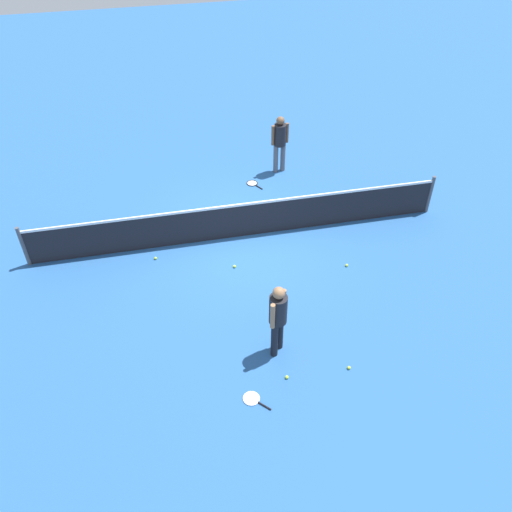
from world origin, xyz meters
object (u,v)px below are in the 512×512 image
at_px(player_far_side, 280,140).
at_px(player_near_side, 278,315).
at_px(tennis_racket_near_player, 253,399).
at_px(tennis_ball_near_player, 156,258).
at_px(tennis_ball_by_net, 234,266).
at_px(tennis_ball_midcourt, 347,265).
at_px(tennis_ball_stray_left, 287,377).
at_px(tennis_ball_baseline, 349,368).
at_px(tennis_racket_far_player, 253,184).

bearing_deg(player_far_side, player_near_side, -104.38).
height_order(tennis_racket_near_player, tennis_ball_near_player, tennis_ball_near_player).
xyz_separation_m(tennis_racket_near_player, tennis_ball_by_net, (0.33, 3.60, 0.02)).
bearing_deg(tennis_ball_midcourt, tennis_ball_by_net, 168.70).
bearing_deg(tennis_ball_by_net, tennis_ball_midcourt, -11.30).
distance_m(player_near_side, tennis_racket_near_player, 1.58).
distance_m(tennis_racket_near_player, tennis_ball_stray_left, 0.79).
bearing_deg(tennis_ball_stray_left, tennis_ball_near_player, 118.73).
bearing_deg(tennis_ball_by_net, tennis_ball_near_player, 159.05).
distance_m(player_near_side, player_far_side, 6.70).
xyz_separation_m(player_far_side, tennis_ball_stray_left, (-1.64, -7.18, -0.98)).
xyz_separation_m(player_far_side, tennis_ball_baseline, (-0.42, -7.22, -0.98)).
bearing_deg(player_near_side, tennis_ball_near_player, 123.27).
xyz_separation_m(player_near_side, tennis_ball_by_net, (-0.37, 2.59, -0.98)).
bearing_deg(player_near_side, tennis_ball_by_net, 98.18).
height_order(tennis_racket_far_player, tennis_ball_midcourt, tennis_ball_midcourt).
height_order(tennis_ball_midcourt, tennis_ball_stray_left, same).
bearing_deg(player_far_side, tennis_ball_by_net, -117.55).
relative_size(player_far_side, tennis_ball_by_net, 25.76).
distance_m(tennis_ball_midcourt, tennis_ball_baseline, 2.96).
bearing_deg(tennis_racket_near_player, tennis_ball_stray_left, 23.93).
bearing_deg(player_far_side, tennis_ball_near_player, -139.74).
bearing_deg(tennis_racket_far_player, tennis_ball_stray_left, -96.38).
bearing_deg(tennis_ball_near_player, tennis_racket_far_player, 42.78).
distance_m(tennis_racket_far_player, tennis_ball_near_player, 3.97).
distance_m(tennis_ball_by_net, tennis_ball_baseline, 3.69).
relative_size(tennis_racket_near_player, tennis_racket_far_player, 0.92).
distance_m(tennis_racket_near_player, tennis_ball_baseline, 1.96).
xyz_separation_m(tennis_ball_by_net, tennis_ball_midcourt, (2.56, -0.51, 0.00)).
bearing_deg(tennis_ball_near_player, tennis_racket_near_player, -71.36).
bearing_deg(tennis_ball_baseline, tennis_ball_by_net, 115.95).
distance_m(tennis_ball_near_player, tennis_ball_by_net, 1.90).
xyz_separation_m(player_near_side, tennis_racket_far_player, (0.77, 5.96, -1.00)).
xyz_separation_m(tennis_racket_near_player, tennis_racket_far_player, (1.47, 6.98, 0.00)).
xyz_separation_m(tennis_ball_near_player, tennis_ball_baseline, (3.38, -3.99, 0.00)).
bearing_deg(tennis_racket_far_player, tennis_ball_by_net, -108.73).
bearing_deg(tennis_racket_far_player, tennis_ball_baseline, -85.98).
bearing_deg(tennis_ball_near_player, tennis_ball_by_net, -20.95).
bearing_deg(tennis_racket_near_player, tennis_racket_far_player, 78.11).
xyz_separation_m(tennis_racket_far_player, tennis_ball_stray_left, (-0.74, -6.65, 0.02)).
height_order(player_near_side, tennis_ball_midcourt, player_near_side).
bearing_deg(player_near_side, tennis_racket_near_player, -124.45).
relative_size(tennis_racket_near_player, tennis_ball_midcourt, 8.19).
xyz_separation_m(tennis_racket_near_player, tennis_ball_baseline, (1.94, 0.29, 0.02)).
xyz_separation_m(tennis_ball_near_player, tennis_ball_by_net, (1.77, -0.68, 0.00)).
relative_size(player_near_side, tennis_ball_by_net, 25.76).
height_order(player_near_side, tennis_ball_baseline, player_near_side).
bearing_deg(tennis_ball_stray_left, tennis_ball_baseline, -1.69).
height_order(player_near_side, tennis_ball_near_player, player_near_side).
relative_size(player_far_side, tennis_ball_midcourt, 25.76).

